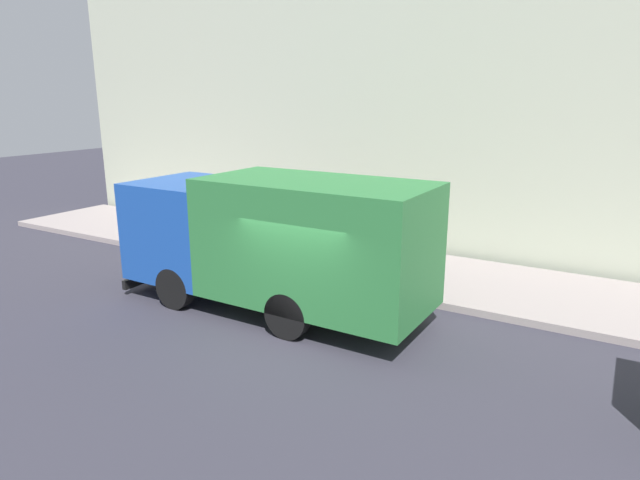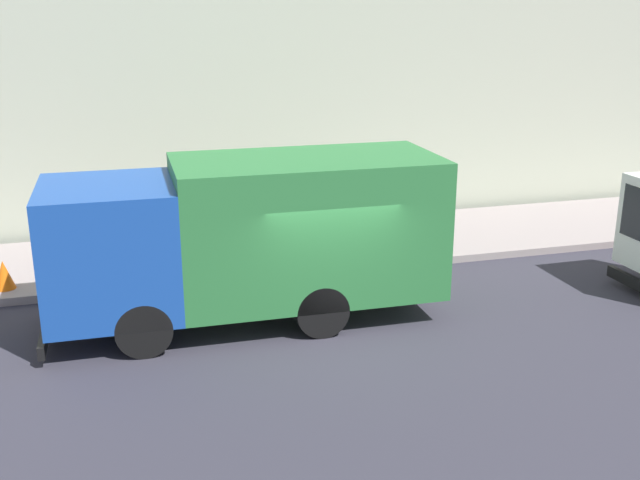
% 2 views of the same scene
% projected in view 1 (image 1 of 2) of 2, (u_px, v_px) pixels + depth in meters
% --- Properties ---
extents(ground, '(80.00, 80.00, 0.00)m').
position_uv_depth(ground, '(299.00, 337.00, 11.52)').
color(ground, '#302F3A').
extents(sidewalk, '(4.01, 30.00, 0.18)m').
position_uv_depth(sidewalk, '(393.00, 270.00, 15.67)').
color(sidewalk, gray).
rests_on(sidewalk, ground).
extents(building_facade, '(0.50, 30.00, 9.64)m').
position_uv_depth(building_facade, '(431.00, 100.00, 16.54)').
color(building_facade, '#B4BAA2').
rests_on(building_facade, ground).
extents(large_utility_truck, '(2.63, 7.60, 3.19)m').
position_uv_depth(large_utility_truck, '(274.00, 238.00, 12.54)').
color(large_utility_truck, '#19469F').
rests_on(large_utility_truck, ground).
extents(pedestrian_walking, '(0.55, 0.55, 1.64)m').
position_uv_depth(pedestrian_walking, '(312.00, 232.00, 16.12)').
color(pedestrian_walking, black).
rests_on(pedestrian_walking, sidewalk).
extents(pedestrian_standing, '(0.54, 0.54, 1.75)m').
position_uv_depth(pedestrian_standing, '(275.00, 226.00, 16.66)').
color(pedestrian_standing, '#534A4B').
rests_on(pedestrian_standing, sidewalk).
extents(traffic_cone_orange, '(0.44, 0.44, 0.62)m').
position_uv_depth(traffic_cone_orange, '(198.00, 239.00, 17.42)').
color(traffic_cone_orange, orange).
rests_on(traffic_cone_orange, sidewalk).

